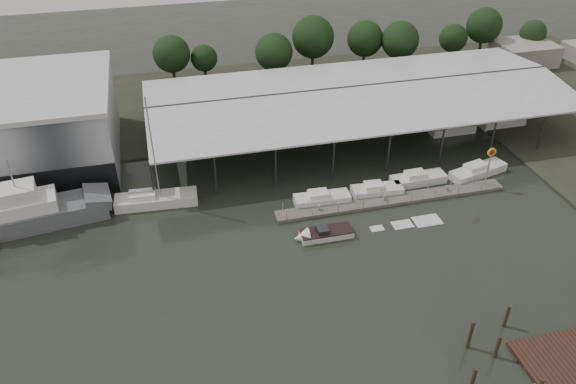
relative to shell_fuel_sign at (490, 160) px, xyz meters
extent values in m
plane|color=#232821|center=(-27.00, -9.99, -3.93)|extent=(200.00, 200.00, 0.00)
cube|color=#313629|center=(-27.00, 32.01, -3.83)|extent=(140.00, 30.00, 0.30)
cube|color=#AAB0B5|center=(-55.00, 20.01, 1.07)|extent=(24.00, 20.00, 10.00)
cube|color=black|center=(-55.00, 9.96, -1.93)|extent=(24.00, 0.30, 4.00)
cube|color=silver|center=(-55.00, 20.01, 6.27)|extent=(24.50, 20.50, 0.60)
cube|color=#292C2E|center=(-10.00, 18.01, 2.84)|extent=(58.00, 0.40, 0.30)
cylinder|color=#292C2E|center=(-39.00, 6.51, -1.18)|extent=(0.24, 0.24, 5.50)
cylinder|color=#292C2E|center=(-39.00, 29.51, -1.18)|extent=(0.24, 0.24, 5.50)
cylinder|color=#292C2E|center=(19.00, 29.51, -1.18)|extent=(0.24, 0.24, 5.50)
cube|color=slate|center=(-12.00, 0.01, -3.73)|extent=(28.00, 2.00, 0.40)
cylinder|color=#919496|center=(-25.00, -0.89, -3.13)|extent=(0.10, 0.10, 1.20)
cylinder|color=#919496|center=(1.00, 0.91, -3.13)|extent=(0.10, 0.10, 1.20)
cube|color=#919496|center=(-13.00, 0.01, -3.23)|extent=(0.30, 0.30, 0.70)
cylinder|color=#919496|center=(0.00, 0.01, -1.43)|extent=(0.16, 0.16, 5.00)
cylinder|color=yellow|center=(0.00, 0.01, 1.07)|extent=(1.10, 0.12, 1.10)
cylinder|color=red|center=(0.00, -0.06, 1.07)|extent=(0.70, 0.05, 0.70)
cube|color=gray|center=(28.00, 35.01, -1.93)|extent=(10.00, 8.00, 4.00)
cube|color=slate|center=(-52.08, 5.57, -3.03)|extent=(16.01, 6.49, 2.40)
cube|color=slate|center=(-45.30, 6.53, -2.03)|extent=(3.54, 4.56, 1.76)
cube|color=white|center=(-53.00, 5.44, -1.24)|extent=(7.74, 4.60, 1.80)
cube|color=white|center=(-53.00, 5.44, 0.47)|extent=(4.13, 3.58, 1.61)
cylinder|color=#919496|center=(-53.00, 5.44, 2.87)|extent=(0.18, 0.18, 3.50)
cube|color=silver|center=(-38.85, 6.19, -3.43)|extent=(9.56, 3.21, 1.40)
cube|color=white|center=(-40.35, 6.29, -2.53)|extent=(3.12, 1.99, 0.80)
cylinder|color=#919496|center=(-38.38, 6.16, 3.38)|extent=(0.16, 0.16, 12.59)
cylinder|color=#919496|center=(-40.07, 6.27, -2.03)|extent=(3.50, 0.35, 0.12)
cube|color=silver|center=(-21.47, -4.42, -3.58)|extent=(5.68, 2.03, 0.90)
cone|color=silver|center=(-24.25, -4.41, -3.58)|extent=(1.61, 2.01, 2.00)
cube|color=black|center=(-21.47, -4.42, -3.18)|extent=(5.68, 2.09, 0.12)
cube|color=#292C2E|center=(-21.93, -4.42, -2.93)|extent=(1.21, 1.41, 0.50)
cube|color=silver|center=(-15.64, -4.45, -3.91)|extent=(2.30, 1.50, 0.04)
cube|color=silver|center=(-12.64, -4.46, -3.91)|extent=(3.10, 2.00, 0.04)
cube|color=silver|center=(-9.64, -4.47, -3.91)|extent=(3.90, 2.50, 0.04)
cube|color=silver|center=(-20.08, 1.72, -3.43)|extent=(6.61, 2.46, 1.10)
cube|color=white|center=(-20.58, 1.72, -2.63)|extent=(2.35, 1.70, 0.70)
cube|color=silver|center=(-13.21, 1.83, -3.43)|extent=(6.20, 2.59, 1.10)
cube|color=white|center=(-13.71, 1.83, -2.63)|extent=(2.23, 1.74, 0.70)
cube|color=silver|center=(-7.34, 2.97, -3.43)|extent=(6.94, 2.40, 1.10)
cube|color=white|center=(-7.84, 2.97, -2.63)|extent=(2.45, 1.68, 0.70)
cube|color=silver|center=(0.77, 2.88, -3.43)|extent=(8.17, 4.10, 1.10)
cube|color=white|center=(0.27, 2.88, -2.63)|extent=(3.07, 2.24, 0.70)
cylinder|color=#382C1C|center=(-12.58, -23.34, -3.00)|extent=(0.32, 0.32, 3.05)
cylinder|color=#382C1C|center=(-16.00, -25.57, -3.13)|extent=(0.32, 0.32, 2.78)
cylinder|color=#382C1C|center=(-14.30, -21.87, -2.68)|extent=(0.32, 0.32, 3.70)
cylinder|color=#382C1C|center=(-9.95, -20.49, -2.99)|extent=(0.32, 0.32, 3.08)
cylinder|color=#312116|center=(-34.03, 39.29, -1.80)|extent=(0.50, 0.50, 4.26)
sphere|color=#1F3D19|center=(-34.03, 39.29, 2.04)|extent=(5.97, 5.97, 5.97)
cylinder|color=#312116|center=(-28.82, 40.37, -2.35)|extent=(0.50, 0.50, 3.15)
sphere|color=#1F3D19|center=(-28.82, 40.37, 0.48)|extent=(4.41, 4.41, 4.41)
cylinder|color=#312116|center=(-17.98, 35.83, -1.76)|extent=(0.50, 0.50, 4.34)
sphere|color=#1F3D19|center=(-17.98, 35.83, 2.15)|extent=(6.07, 6.07, 6.07)
cylinder|color=#312116|center=(-10.63, 38.63, -1.42)|extent=(0.50, 0.50, 5.02)
sphere|color=#1F3D19|center=(-10.63, 38.63, 3.10)|extent=(7.03, 7.03, 7.03)
cylinder|color=#312116|center=(-1.48, 38.29, -1.74)|extent=(0.50, 0.50, 4.37)
sphere|color=#1F3D19|center=(-1.48, 38.29, 2.19)|extent=(6.12, 6.12, 6.12)
cylinder|color=#312116|center=(3.76, 35.63, -1.67)|extent=(0.50, 0.50, 4.51)
sphere|color=#1F3D19|center=(3.76, 35.63, 2.38)|extent=(6.31, 6.31, 6.31)
cylinder|color=#312116|center=(15.09, 38.01, -2.16)|extent=(0.50, 0.50, 3.54)
sphere|color=#1F3D19|center=(15.09, 38.01, 1.02)|extent=(4.95, 4.95, 4.95)
cylinder|color=#312116|center=(21.64, 39.29, -1.67)|extent=(0.50, 0.50, 4.51)
sphere|color=#1F3D19|center=(21.64, 39.29, 2.39)|extent=(6.31, 6.31, 6.31)
cylinder|color=#312116|center=(30.99, 37.69, -2.25)|extent=(0.50, 0.50, 3.36)
sphere|color=#1F3D19|center=(30.99, 37.69, 0.77)|extent=(4.70, 4.70, 4.70)
camera|label=1|loc=(-37.02, -49.47, 33.89)|focal=35.00mm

